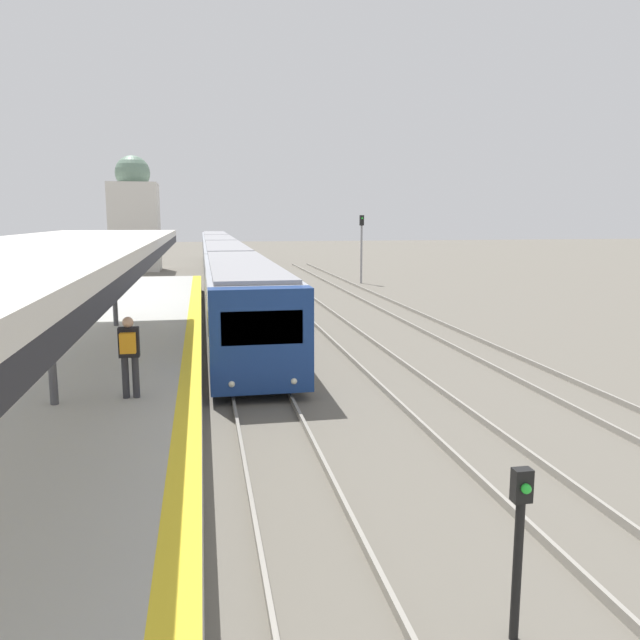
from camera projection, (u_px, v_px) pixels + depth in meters
The scene contains 6 objects.
platform_canopy at pixel (46, 249), 11.73m from camera, with size 4.00×22.87×3.16m.
person_on_platform at pixel (129, 351), 12.47m from camera, with size 0.40×0.40×1.66m.
train_near at pixel (222, 259), 43.31m from camera, with size 2.55×58.39×2.98m.
signal_post_near at pixel (519, 536), 6.61m from camera, with size 0.20×0.21×1.96m.
signal_mast_far at pixel (362, 240), 42.96m from camera, with size 0.28×0.29×4.69m.
distant_domed_building at pixel (135, 218), 53.01m from camera, with size 4.00×4.00×9.67m.
Camera 1 is at (-1.37, 0.31, 4.55)m, focal length 35.00 mm.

